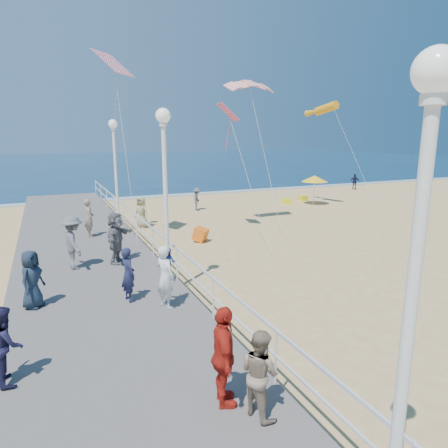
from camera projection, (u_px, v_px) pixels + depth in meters
name	position (u px, v px, depth m)	size (l,w,h in m)	color
ground	(307.00, 270.00, 14.94)	(160.00, 160.00, 0.00)	tan
ocean	(95.00, 163.00, 72.80)	(160.00, 90.00, 0.05)	#0C2949
surf_line	(160.00, 196.00, 33.18)	(160.00, 1.20, 0.04)	silver
boardwalk	(99.00, 298.00, 11.89)	(5.00, 44.00, 0.40)	slate
railing	(177.00, 254.00, 12.64)	(0.05, 42.00, 0.55)	white
lamp_post_near	(415.00, 265.00, 3.99)	(0.44, 0.44, 5.32)	white
lamp_post_mid	(165.00, 179.00, 12.00)	(0.44, 0.44, 5.32)	white
lamp_post_far	(115.00, 162.00, 20.01)	(0.44, 0.44, 5.32)	white
woman_holding_toddler	(165.00, 277.00, 10.58)	(0.63, 0.41, 1.72)	silver
toddler_held	(169.00, 262.00, 10.70)	(0.37, 0.29, 0.75)	#3153B8
spectator_0	(128.00, 274.00, 11.06)	(0.56, 0.37, 1.54)	#1B1F3D
spectator_1	(260.00, 373.00, 6.50)	(0.73, 0.57, 1.50)	gray
spectator_2	(73.00, 242.00, 13.72)	(1.21, 0.69, 1.87)	slate
spectator_3	(224.00, 357.00, 6.70)	(1.05, 0.44, 1.78)	#B42116
spectator_4	(32.00, 279.00, 10.61)	(0.78, 0.51, 1.59)	#192637
spectator_5	(116.00, 238.00, 14.38)	(1.74, 0.55, 1.87)	slate
spectator_6	(89.00, 218.00, 18.14)	(0.64, 0.42, 1.75)	gray
spectator_7	(5.00, 344.00, 7.38)	(0.73, 0.57, 1.49)	#1B1A3A
beach_walker_a	(197.00, 199.00, 26.80)	(0.98, 0.56, 1.52)	#515255
beach_walker_b	(355.00, 182.00, 37.25)	(0.85, 0.36, 1.46)	#171632
beach_walker_c	(142.00, 212.00, 21.71)	(0.84, 0.54, 1.71)	tan
box_kite	(201.00, 236.00, 18.87)	(0.55, 0.55, 0.60)	red
beach_umbrella	(315.00, 179.00, 28.66)	(1.90, 1.90, 2.14)	white
beach_chair_left	(303.00, 198.00, 30.83)	(0.55, 0.55, 0.40)	yellow
beach_chair_right	(287.00, 201.00, 29.45)	(0.55, 0.55, 0.40)	#F9F41A
kite_parafoil	(250.00, 83.00, 20.54)	(2.69, 0.90, 0.30)	red
kite_windsock	(326.00, 108.00, 26.64)	(0.56, 0.56, 2.88)	orange
kite_diamond_pink	(228.00, 112.00, 19.41)	(1.22, 1.22, 0.02)	#F2597C
kite_diamond_redwhite	(113.00, 63.00, 17.09)	(1.57, 1.57, 0.02)	red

